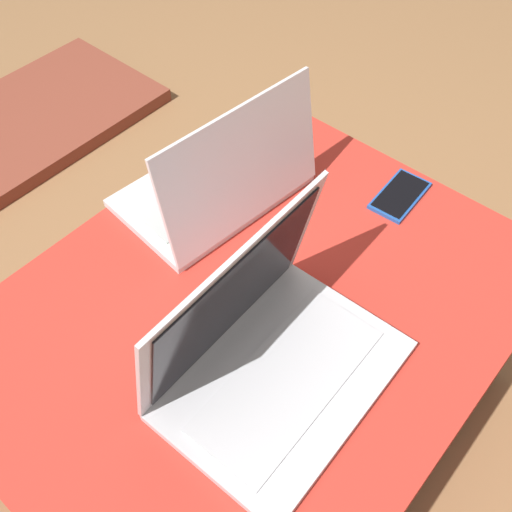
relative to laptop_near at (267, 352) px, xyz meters
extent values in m
plane|color=olive|center=(0.08, 0.09, -0.51)|extent=(14.00, 14.00, 0.00)
cube|color=maroon|center=(0.08, 0.09, -0.48)|extent=(0.90, 0.71, 0.05)
cube|color=#B22D23|center=(0.08, 0.09, -0.26)|extent=(0.93, 0.74, 0.40)
cube|color=#B7B7BC|center=(0.00, -0.03, -0.05)|extent=(0.37, 0.26, 0.02)
cube|color=#B2B2B7|center=(0.00, -0.04, -0.04)|extent=(0.32, 0.15, 0.00)
cube|color=#B7B7BC|center=(0.00, 0.07, 0.09)|extent=(0.37, 0.07, 0.25)
cube|color=black|center=(0.00, 0.06, 0.08)|extent=(0.33, 0.06, 0.22)
cube|color=silver|center=(0.23, 0.33, -0.05)|extent=(0.37, 0.26, 0.02)
cube|color=#B2B2B7|center=(0.23, 0.34, -0.04)|extent=(0.32, 0.16, 0.00)
cube|color=silver|center=(0.22, 0.24, 0.07)|extent=(0.35, 0.08, 0.23)
cube|color=green|center=(0.22, 0.24, 0.07)|extent=(0.31, 0.07, 0.20)
cube|color=#1E4C9E|center=(0.46, 0.05, -0.05)|extent=(0.14, 0.08, 0.01)
cube|color=black|center=(0.46, 0.05, -0.05)|extent=(0.12, 0.07, 0.00)
camera|label=1|loc=(-0.35, -0.28, 0.79)|focal=42.00mm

